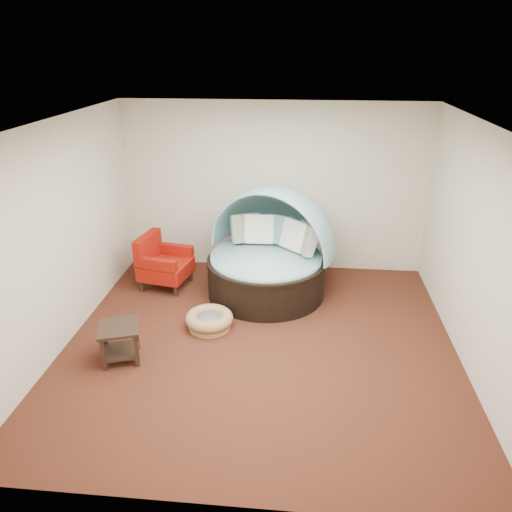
# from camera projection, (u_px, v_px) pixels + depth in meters

# --- Properties ---
(floor) EXTENTS (5.00, 5.00, 0.00)m
(floor) POSITION_uv_depth(u_px,v_px,m) (260.00, 343.00, 6.50)
(floor) COLOR #4C2315
(floor) RESTS_ON ground
(wall_back) EXTENTS (5.00, 0.00, 5.00)m
(wall_back) POSITION_uv_depth(u_px,v_px,m) (274.00, 188.00, 8.23)
(wall_back) COLOR beige
(wall_back) RESTS_ON floor
(wall_front) EXTENTS (5.00, 0.00, 5.00)m
(wall_front) POSITION_uv_depth(u_px,v_px,m) (230.00, 369.00, 3.66)
(wall_front) COLOR beige
(wall_front) RESTS_ON floor
(wall_left) EXTENTS (0.00, 5.00, 5.00)m
(wall_left) POSITION_uv_depth(u_px,v_px,m) (60.00, 236.00, 6.17)
(wall_left) COLOR beige
(wall_left) RESTS_ON floor
(wall_right) EXTENTS (0.00, 5.00, 5.00)m
(wall_right) POSITION_uv_depth(u_px,v_px,m) (477.00, 252.00, 5.72)
(wall_right) COLOR beige
(wall_right) RESTS_ON floor
(ceiling) EXTENTS (5.00, 5.00, 0.00)m
(ceiling) POSITION_uv_depth(u_px,v_px,m) (261.00, 124.00, 5.40)
(ceiling) COLOR white
(ceiling) RESTS_ON wall_back
(canopy_daybed) EXTENTS (2.37, 2.34, 1.66)m
(canopy_daybed) POSITION_uv_depth(u_px,v_px,m) (269.00, 246.00, 7.57)
(canopy_daybed) COLOR black
(canopy_daybed) RESTS_ON floor
(pet_basket) EXTENTS (0.78, 0.78, 0.23)m
(pet_basket) POSITION_uv_depth(u_px,v_px,m) (209.00, 320.00, 6.82)
(pet_basket) COLOR olive
(pet_basket) RESTS_ON floor
(red_armchair) EXTENTS (0.85, 0.85, 0.85)m
(red_armchair) POSITION_uv_depth(u_px,v_px,m) (162.00, 263.00, 7.91)
(red_armchair) COLOR black
(red_armchair) RESTS_ON floor
(side_table) EXTENTS (0.61, 0.61, 0.46)m
(side_table) POSITION_uv_depth(u_px,v_px,m) (120.00, 338.00, 6.07)
(side_table) COLOR black
(side_table) RESTS_ON floor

